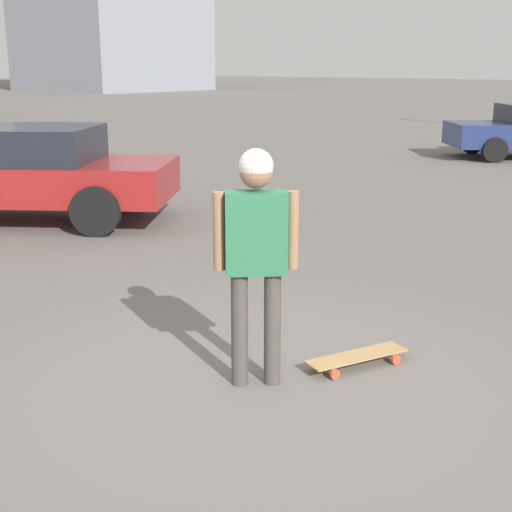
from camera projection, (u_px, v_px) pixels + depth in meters
name	position (u px, v px, depth m)	size (l,w,h in m)	color
ground_plane	(256.00, 383.00, 5.32)	(220.00, 220.00, 0.00)	slate
person	(256.00, 241.00, 5.03)	(0.45, 0.46, 1.75)	#4C4742
skateboard	(357.00, 357.00, 5.60)	(0.88, 0.51, 0.09)	tan
car_parked_near	(23.00, 172.00, 10.68)	(4.15, 4.74, 1.42)	maroon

